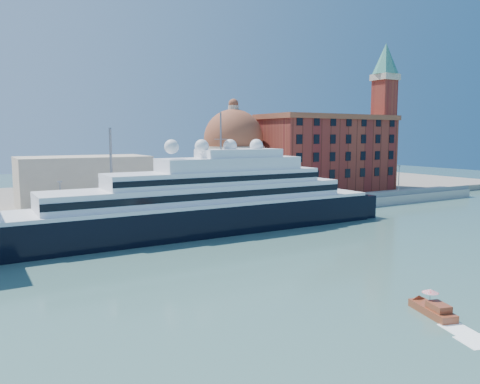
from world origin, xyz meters
TOP-DOWN VIEW (x-y plane):
  - ground at (0.00, 0.00)m, footprint 400.00×400.00m
  - quay at (0.00, 34.00)m, footprint 180.00×10.00m
  - land at (0.00, 75.00)m, footprint 260.00×72.00m
  - quay_fence at (0.00, 29.50)m, footprint 180.00×0.10m
  - superyacht at (-9.65, 23.00)m, footprint 91.84×12.73m
  - service_barge at (-33.37, 19.83)m, footprint 12.07×5.91m
  - water_taxi at (-2.85, -28.17)m, footprint 3.54×6.16m
  - warehouse at (52.00, 52.00)m, footprint 43.00×19.00m
  - campanile at (76.00, 52.00)m, footprint 8.40×8.40m
  - church at (6.39, 57.72)m, footprint 66.00×18.00m
  - lamp_posts at (-12.67, 32.27)m, footprint 120.80×2.40m

SIDE VIEW (x-z plane):
  - ground at x=0.00m, z-range 0.00..0.00m
  - water_taxi at x=-2.85m, z-range -0.72..2.06m
  - service_barge at x=-33.37m, z-range -0.55..2.05m
  - land at x=0.00m, z-range 0.00..2.00m
  - quay at x=0.00m, z-range 0.00..2.50m
  - quay_fence at x=0.00m, z-range 2.50..3.70m
  - superyacht at x=-9.65m, z-range -8.99..18.46m
  - lamp_posts at x=-12.67m, z-range 0.84..18.84m
  - church at x=6.39m, z-range -1.84..23.66m
  - warehouse at x=52.00m, z-range 2.16..25.41m
  - campanile at x=76.00m, z-range 5.26..52.26m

